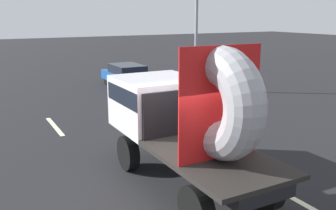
# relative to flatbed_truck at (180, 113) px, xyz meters

# --- Properties ---
(ground_plane) EXTENTS (120.00, 120.00, 0.00)m
(ground_plane) POSITION_rel_flatbed_truck_xyz_m (-0.11, -0.80, -1.70)
(ground_plane) COLOR black
(flatbed_truck) EXTENTS (2.02, 5.24, 3.40)m
(flatbed_truck) POSITION_rel_flatbed_truck_xyz_m (0.00, 0.00, 0.00)
(flatbed_truck) COLOR black
(flatbed_truck) RESTS_ON ground_plane
(distant_sedan) EXTENTS (1.67, 3.89, 1.27)m
(distant_sedan) POSITION_rel_flatbed_truck_xyz_m (3.46, 11.75, -1.02)
(distant_sedan) COLOR black
(distant_sedan) RESTS_ON ground_plane
(traffic_light) EXTENTS (0.42, 0.36, 6.40)m
(traffic_light) POSITION_rel_flatbed_truck_xyz_m (6.24, 9.04, 2.43)
(traffic_light) COLOR gray
(traffic_light) RESTS_ON ground_plane
(lane_dash_left_far) EXTENTS (0.16, 2.50, 0.01)m
(lane_dash_left_far) POSITION_rel_flatbed_truck_xyz_m (-1.73, 6.05, -1.69)
(lane_dash_left_far) COLOR beige
(lane_dash_left_far) RESTS_ON ground_plane
(lane_dash_right_near) EXTENTS (0.16, 2.11, 0.01)m
(lane_dash_right_near) POSITION_rel_flatbed_truck_xyz_m (1.73, -2.33, -1.69)
(lane_dash_right_near) COLOR beige
(lane_dash_right_near) RESTS_ON ground_plane
(lane_dash_right_far) EXTENTS (0.16, 2.27, 0.01)m
(lane_dash_right_far) POSITION_rel_flatbed_truck_xyz_m (1.73, 5.37, -1.69)
(lane_dash_right_far) COLOR beige
(lane_dash_right_far) RESTS_ON ground_plane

